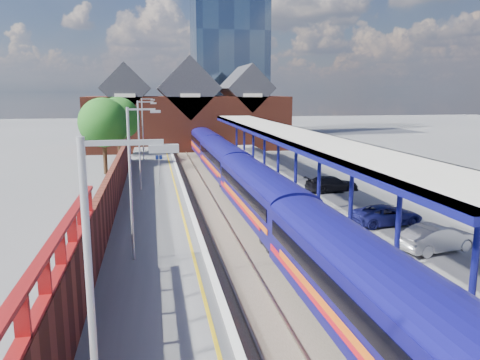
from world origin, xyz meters
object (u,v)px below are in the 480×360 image
at_px(train, 238,171).
at_px(platform_sign, 159,165).
at_px(lamp_post_b, 133,175).
at_px(lamp_post_d, 144,126).
at_px(parked_car_silver, 438,238).
at_px(parked_car_dark, 332,184).
at_px(lamp_post_c, 141,140).
at_px(lamp_post_a, 101,326).
at_px(parked_car_blue, 387,215).

distance_m(train, platform_sign, 6.60).
height_order(lamp_post_b, lamp_post_d, same).
height_order(lamp_post_b, platform_sign, lamp_post_b).
distance_m(parked_car_silver, parked_car_dark, 14.12).
height_order(lamp_post_c, parked_car_silver, lamp_post_c).
height_order(lamp_post_a, parked_car_dark, lamp_post_a).
relative_size(lamp_post_c, parked_car_silver, 1.75).
distance_m(lamp_post_a, lamp_post_d, 46.00).
bearing_deg(lamp_post_c, train, 7.22).
bearing_deg(parked_car_silver, lamp_post_a, 119.95).
xyz_separation_m(lamp_post_c, parked_car_dark, (14.52, -3.35, -3.38)).
distance_m(lamp_post_c, parked_car_dark, 15.29).
height_order(lamp_post_a, lamp_post_c, same).
bearing_deg(parked_car_silver, train, 8.45).
xyz_separation_m(platform_sign, parked_car_blue, (12.90, -14.66, -1.11)).
bearing_deg(lamp_post_b, lamp_post_c, 90.00).
relative_size(lamp_post_a, lamp_post_b, 1.00).
xyz_separation_m(train, parked_car_silver, (6.55, -18.47, -0.46)).
height_order(lamp_post_c, lamp_post_d, same).
xyz_separation_m(parked_car_silver, parked_car_dark, (0.12, 14.12, -0.05)).
relative_size(lamp_post_d, parked_car_silver, 1.75).
bearing_deg(parked_car_silver, parked_car_blue, -9.36).
relative_size(lamp_post_b, platform_sign, 2.80).
height_order(lamp_post_a, parked_car_silver, lamp_post_a).
xyz_separation_m(platform_sign, parked_car_silver, (13.04, -19.47, -1.03)).
bearing_deg(lamp_post_d, parked_car_dark, -53.11).
bearing_deg(parked_car_blue, lamp_post_a, 135.89).
relative_size(train, parked_car_dark, 15.59).
distance_m(train, parked_car_blue, 15.10).
bearing_deg(parked_car_dark, parked_car_silver, 173.92).
distance_m(lamp_post_b, parked_car_blue, 15.04).
bearing_deg(lamp_post_b, lamp_post_a, -90.00).
height_order(train, parked_car_silver, train).
distance_m(lamp_post_b, parked_car_dark, 19.55).
height_order(lamp_post_b, parked_car_blue, lamp_post_b).
bearing_deg(platform_sign, train, -8.79).
xyz_separation_m(lamp_post_a, lamp_post_c, (0.00, 30.00, 0.00)).
relative_size(lamp_post_a, platform_sign, 2.80).
distance_m(lamp_post_a, platform_sign, 32.11).
relative_size(lamp_post_a, parked_car_silver, 1.75).
bearing_deg(platform_sign, lamp_post_c, -124.26).
relative_size(lamp_post_d, parked_car_blue, 1.69).
height_order(platform_sign, parked_car_silver, platform_sign).
height_order(lamp_post_b, lamp_post_c, same).
relative_size(lamp_post_b, parked_car_dark, 1.65).
relative_size(lamp_post_a, lamp_post_d, 1.00).
relative_size(parked_car_silver, parked_car_dark, 0.95).
xyz_separation_m(lamp_post_a, parked_car_blue, (14.26, 17.34, -3.42)).
height_order(parked_car_silver, parked_car_blue, parked_car_silver).
distance_m(lamp_post_a, parked_car_blue, 22.71).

